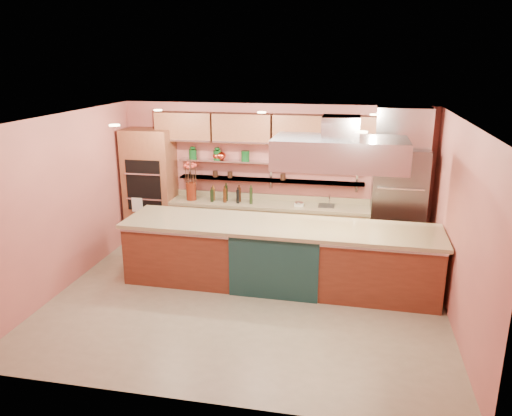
% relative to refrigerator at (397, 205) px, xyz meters
% --- Properties ---
extents(floor, '(6.00, 5.00, 0.02)m').
position_rel_refrigerator_xyz_m(floor, '(-2.35, -2.14, -1.06)').
color(floor, gray).
rests_on(floor, ground).
extents(ceiling, '(6.00, 5.00, 0.02)m').
position_rel_refrigerator_xyz_m(ceiling, '(-2.35, -2.14, 1.75)').
color(ceiling, black).
rests_on(ceiling, wall_back).
extents(wall_back, '(6.00, 0.04, 2.80)m').
position_rel_refrigerator_xyz_m(wall_back, '(-2.35, 0.36, 0.35)').
color(wall_back, '#BC6359').
rests_on(wall_back, floor).
extents(wall_front, '(6.00, 0.04, 2.80)m').
position_rel_refrigerator_xyz_m(wall_front, '(-2.35, -4.64, 0.35)').
color(wall_front, '#BC6359').
rests_on(wall_front, floor).
extents(wall_left, '(0.04, 5.00, 2.80)m').
position_rel_refrigerator_xyz_m(wall_left, '(-5.35, -2.14, 0.35)').
color(wall_left, '#BC6359').
rests_on(wall_left, floor).
extents(wall_right, '(0.04, 5.00, 2.80)m').
position_rel_refrigerator_xyz_m(wall_right, '(0.65, -2.14, 0.35)').
color(wall_right, '#BC6359').
rests_on(wall_right, floor).
extents(oven_stack, '(0.95, 0.64, 2.30)m').
position_rel_refrigerator_xyz_m(oven_stack, '(-4.80, 0.04, 0.10)').
color(oven_stack, brown).
rests_on(oven_stack, floor).
extents(refrigerator, '(0.95, 0.72, 2.10)m').
position_rel_refrigerator_xyz_m(refrigerator, '(0.00, 0.00, 0.00)').
color(refrigerator, slate).
rests_on(refrigerator, floor).
extents(back_counter, '(3.84, 0.64, 0.93)m').
position_rel_refrigerator_xyz_m(back_counter, '(-2.40, 0.06, -0.58)').
color(back_counter, tan).
rests_on(back_counter, floor).
extents(wall_shelf_lower, '(3.60, 0.26, 0.03)m').
position_rel_refrigerator_xyz_m(wall_shelf_lower, '(-2.40, 0.23, 0.30)').
color(wall_shelf_lower, silver).
rests_on(wall_shelf_lower, wall_back).
extents(wall_shelf_upper, '(3.60, 0.26, 0.03)m').
position_rel_refrigerator_xyz_m(wall_shelf_upper, '(-2.40, 0.23, 0.65)').
color(wall_shelf_upper, silver).
rests_on(wall_shelf_upper, wall_back).
extents(upper_cabinets, '(4.60, 0.36, 0.55)m').
position_rel_refrigerator_xyz_m(upper_cabinets, '(-2.35, 0.18, 1.30)').
color(upper_cabinets, brown).
rests_on(upper_cabinets, wall_back).
extents(range_hood, '(2.00, 1.00, 0.45)m').
position_rel_refrigerator_xyz_m(range_hood, '(-1.04, -1.52, 1.20)').
color(range_hood, silver).
rests_on(range_hood, ceiling).
extents(ceiling_downlights, '(4.00, 2.80, 0.02)m').
position_rel_refrigerator_xyz_m(ceiling_downlights, '(-2.35, -1.94, 1.72)').
color(ceiling_downlights, '#FFE5A5').
rests_on(ceiling_downlights, ceiling).
extents(island, '(5.05, 1.18, 1.05)m').
position_rel_refrigerator_xyz_m(island, '(-1.94, -1.52, -0.53)').
color(island, brown).
rests_on(island, floor).
extents(flower_vase, '(0.25, 0.25, 0.35)m').
position_rel_refrigerator_xyz_m(flower_vase, '(-3.94, 0.01, 0.05)').
color(flower_vase, '#5E1D0E').
rests_on(flower_vase, back_counter).
extents(oil_bottle_cluster, '(0.93, 0.43, 0.29)m').
position_rel_refrigerator_xyz_m(oil_bottle_cluster, '(-3.11, 0.01, 0.02)').
color(oil_bottle_cluster, black).
rests_on(oil_bottle_cluster, back_counter).
extents(kitchen_scale, '(0.20, 0.18, 0.10)m').
position_rel_refrigerator_xyz_m(kitchen_scale, '(-1.80, 0.01, -0.07)').
color(kitchen_scale, silver).
rests_on(kitchen_scale, back_counter).
extents(bar_faucet, '(0.04, 0.04, 0.22)m').
position_rel_refrigerator_xyz_m(bar_faucet, '(-1.24, 0.11, -0.01)').
color(bar_faucet, silver).
rests_on(bar_faucet, back_counter).
extents(copper_kettle, '(0.26, 0.26, 0.16)m').
position_rel_refrigerator_xyz_m(copper_kettle, '(-3.38, 0.23, 0.74)').
color(copper_kettle, '#DD4D33').
rests_on(copper_kettle, wall_shelf_upper).
extents(green_canister, '(0.21, 0.21, 0.19)m').
position_rel_refrigerator_xyz_m(green_canister, '(-2.89, 0.23, 0.76)').
color(green_canister, '#0D4116').
rests_on(green_canister, wall_shelf_upper).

